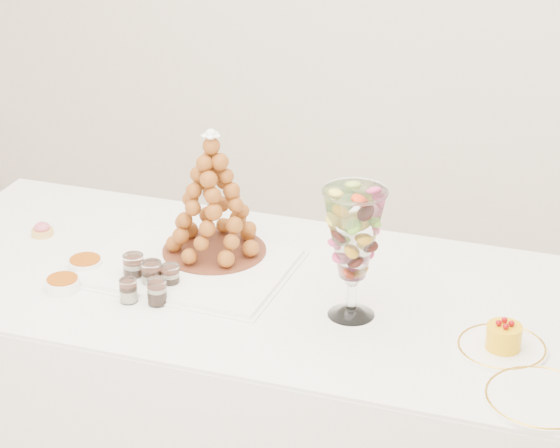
% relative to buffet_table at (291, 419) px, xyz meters
% --- Properties ---
extents(buffet_table, '(2.26, 1.01, 0.84)m').
position_rel_buffet_table_xyz_m(buffet_table, '(0.00, 0.00, 0.00)').
color(buffet_table, white).
rests_on(buffet_table, ground).
extents(lace_tray, '(0.55, 0.41, 0.02)m').
position_rel_buffet_table_xyz_m(lace_tray, '(-0.31, 0.00, 0.43)').
color(lace_tray, white).
rests_on(lace_tray, buffet_table).
extents(macaron_vase, '(0.16, 0.16, 0.35)m').
position_rel_buffet_table_xyz_m(macaron_vase, '(0.19, -0.06, 0.65)').
color(macaron_vase, white).
rests_on(macaron_vase, buffet_table).
extents(cake_plate, '(0.22, 0.22, 0.01)m').
position_rel_buffet_table_xyz_m(cake_plate, '(0.58, -0.09, 0.43)').
color(cake_plate, white).
rests_on(cake_plate, buffet_table).
extents(spare_plate, '(0.26, 0.26, 0.01)m').
position_rel_buffet_table_xyz_m(spare_plate, '(0.71, -0.27, 0.43)').
color(spare_plate, white).
rests_on(spare_plate, buffet_table).
extents(pink_tart, '(0.06, 0.06, 0.04)m').
position_rel_buffet_table_xyz_m(pink_tart, '(-0.81, 0.04, 0.44)').
color(pink_tart, tan).
rests_on(pink_tart, buffet_table).
extents(verrine_a, '(0.06, 0.06, 0.08)m').
position_rel_buffet_table_xyz_m(verrine_a, '(-0.42, -0.11, 0.46)').
color(verrine_a, white).
rests_on(verrine_a, buffet_table).
extents(verrine_b, '(0.07, 0.07, 0.08)m').
position_rel_buffet_table_xyz_m(verrine_b, '(-0.36, -0.13, 0.46)').
color(verrine_b, white).
rests_on(verrine_b, buffet_table).
extents(verrine_c, '(0.05, 0.05, 0.07)m').
position_rel_buffet_table_xyz_m(verrine_c, '(-0.31, -0.11, 0.45)').
color(verrine_c, white).
rests_on(verrine_c, buffet_table).
extents(verrine_d, '(0.05, 0.05, 0.06)m').
position_rel_buffet_table_xyz_m(verrine_d, '(-0.38, -0.22, 0.45)').
color(verrine_d, white).
rests_on(verrine_d, buffet_table).
extents(verrine_e, '(0.06, 0.06, 0.07)m').
position_rel_buffet_table_xyz_m(verrine_e, '(-0.30, -0.20, 0.46)').
color(verrine_e, white).
rests_on(verrine_e, buffet_table).
extents(ramekin_back, '(0.10, 0.10, 0.03)m').
position_rel_buffet_table_xyz_m(ramekin_back, '(-0.58, -0.10, 0.44)').
color(ramekin_back, white).
rests_on(ramekin_back, buffet_table).
extents(ramekin_front, '(0.09, 0.09, 0.03)m').
position_rel_buffet_table_xyz_m(ramekin_front, '(-0.58, -0.22, 0.43)').
color(ramekin_front, white).
rests_on(ramekin_front, buffet_table).
extents(croquembouche, '(0.30, 0.30, 0.37)m').
position_rel_buffet_table_xyz_m(croquembouche, '(-0.28, 0.10, 0.62)').
color(croquembouche, '#5F2B18').
rests_on(croquembouche, lace_tray).
extents(mousse_cake, '(0.09, 0.09, 0.08)m').
position_rel_buffet_table_xyz_m(mousse_cake, '(0.59, -0.10, 0.46)').
color(mousse_cake, '#E9AA0A').
rests_on(mousse_cake, cake_plate).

